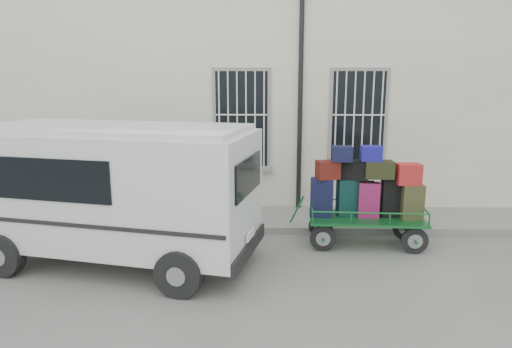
{
  "coord_description": "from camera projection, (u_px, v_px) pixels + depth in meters",
  "views": [
    {
      "loc": [
        0.2,
        -7.67,
        3.19
      ],
      "look_at": [
        -0.02,
        1.0,
        1.36
      ],
      "focal_mm": 32.0,
      "sensor_mm": 36.0,
      "label": 1
    }
  ],
  "objects": [
    {
      "name": "van",
      "position": [
        115.0,
        186.0,
        7.81
      ],
      "size": [
        5.1,
        2.97,
        2.41
      ],
      "rotation": [
        0.0,
        0.0,
        -0.21
      ],
      "color": "silver",
      "rests_on": "ground"
    },
    {
      "name": "sidewalk",
      "position": [
        258.0,
        219.0,
        10.3
      ],
      "size": [
        24.0,
        1.7,
        0.15
      ],
      "primitive_type": "cube",
      "color": "gray",
      "rests_on": "ground"
    },
    {
      "name": "luggage_cart",
      "position": [
        367.0,
        196.0,
        8.71
      ],
      "size": [
        2.59,
        1.11,
        1.95
      ],
      "rotation": [
        0.0,
        0.0,
        -0.05
      ],
      "color": "black",
      "rests_on": "ground"
    },
    {
      "name": "building",
      "position": [
        261.0,
        85.0,
        12.93
      ],
      "size": [
        24.0,
        5.15,
        6.0
      ],
      "color": "beige",
      "rests_on": "ground"
    },
    {
      "name": "ground",
      "position": [
        256.0,
        260.0,
        8.17
      ],
      "size": [
        80.0,
        80.0,
        0.0
      ],
      "primitive_type": "plane",
      "color": "#62625D",
      "rests_on": "ground"
    }
  ]
}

